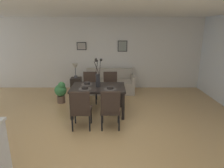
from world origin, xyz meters
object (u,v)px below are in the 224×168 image
Objects in this scene: dining_chair_far_left at (111,108)px; side_table at (77,85)px; bowl_near_left at (85,87)px; bowl_near_right at (88,83)px; centerpiece_vase at (98,76)px; bowl_far_left at (111,88)px; dining_chair_near_left at (82,108)px; dining_chair_far_right at (111,86)px; framed_picture_center at (123,46)px; table_lamp at (76,67)px; potted_plant at (61,91)px; sofa at (110,84)px; dining_chair_near_right at (91,86)px; framed_picture_left at (82,46)px; dining_table at (99,90)px.

side_table is (-1.25, 2.68, -0.25)m from dining_chair_far_left.
bowl_near_right is at bearing 90.00° from bowl_near_left.
centerpiece_vase is 0.45m from bowl_far_left.
dining_chair_far_left is 2.97m from side_table.
bowl_near_left is (0.01, 0.67, 0.27)m from dining_chair_near_left.
framed_picture_center reaches higher than dining_chair_far_right.
side_table is (-0.92, 1.82, -0.76)m from centerpiece_vase.
table_lamp is 0.76× the size of potted_plant.
bowl_far_left reaches higher than potted_plant.
framed_picture_center is at bearing 16.92° from side_table.
table_lamp is at bearing 115.02° from dining_chair_far_left.
dining_chair_near_left is 2.79m from table_lamp.
table_lamp is (-1.24, 0.94, 0.38)m from dining_chair_far_right.
bowl_near_right reaches higher than sofa.
dining_chair_far_left is 1.37× the size of potted_plant.
potted_plant is (-1.51, 0.96, -0.41)m from bowl_far_left.
dining_chair_far_right is 5.41× the size of bowl_far_left.
bowl_near_right is 0.33× the size of side_table.
table_lamp is (-0.92, 1.82, -0.13)m from centerpiece_vase.
centerpiece_vase is 1.86× the size of framed_picture_center.
dining_chair_near_right is 0.63m from dining_chair_far_right.
bowl_near_right is at bearing -116.65° from framed_picture_center.
table_lamp is 1.48× the size of framed_picture_left.
framed_picture_left is (-1.08, 3.19, 1.08)m from dining_chair_far_left.
bowl_near_left is 2.20m from sofa.
framed_picture_left is (-0.44, 1.45, 1.08)m from dining_chair_near_right.
centerpiece_vase reaches higher than potted_plant.
framed_picture_center is (1.06, 2.54, 0.81)m from bowl_near_left.
framed_picture_center is at bearing -0.00° from framed_picture_left.
sofa is 1.35m from table_lamp.
framed_picture_left is (-1.03, 0.48, 1.31)m from sofa.
sofa is (-0.04, 2.70, -0.23)m from dining_chair_far_left.
dining_chair_far_right reaches higher than bowl_far_left.
dining_chair_near_left reaches higher than side_table.
dining_chair_far_left reaches higher than bowl_near_left.
side_table is 0.78× the size of potted_plant.
potted_plant is at bearing -143.40° from sofa.
dining_chair_near_right is 1.15m from side_table.
bowl_near_right is at bearing 146.42° from dining_table.
framed_picture_center reaches higher than dining_chair_far_left.
dining_table is at bearing 33.58° from bowl_near_left.
dining_chair_far_left reaches higher than dining_table.
side_table is (-1.24, 0.94, -0.25)m from dining_chair_far_right.
dining_chair_far_left reaches higher than bowl_far_left.
bowl_near_right is at bearing 146.67° from centerpiece_vase.
dining_chair_near_right is 0.54× the size of sofa.
framed_picture_center is (0.43, 2.54, 0.81)m from bowl_far_left.
centerpiece_vase reaches higher than bowl_near_left.
dining_chair_far_left is 3.53m from framed_picture_left.
table_lamp is (-1.24, 2.03, 0.11)m from bowl_far_left.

